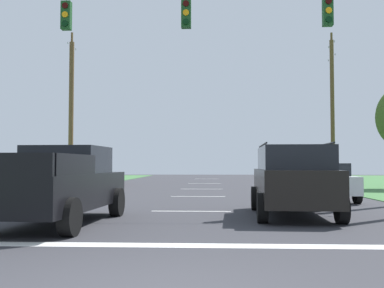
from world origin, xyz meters
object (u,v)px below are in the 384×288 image
suv_black (293,179)px  distant_car_oncoming (95,174)px  overhead_signal_span (186,79)px  utility_pole_far_right (332,108)px  utility_pole_mid_left (71,112)px  distant_car_crossing_white (323,181)px  pickup_truck (59,185)px

suv_black → distant_car_oncoming: size_ratio=1.10×
overhead_signal_span → utility_pole_far_right: 18.26m
overhead_signal_span → utility_pole_mid_left: utility_pole_mid_left is taller
distant_car_oncoming → distant_car_crossing_white: bearing=-45.9°
utility_pole_far_right → utility_pole_mid_left: utility_pole_mid_left is taller
utility_pole_mid_left → overhead_signal_span: bearing=-60.3°
distant_car_crossing_white → distant_car_oncoming: 18.79m
distant_car_oncoming → utility_pole_mid_left: utility_pole_mid_left is taller
pickup_truck → utility_pole_far_right: (11.85, 19.42, 4.28)m
pickup_truck → utility_pole_mid_left: size_ratio=0.52×
suv_black → utility_pole_far_right: utility_pole_far_right is taller
pickup_truck → suv_black: (6.11, 1.91, 0.09)m
suv_black → utility_pole_far_right: (5.74, 17.51, 4.19)m
distant_car_oncoming → utility_pole_far_right: utility_pole_far_right is taller
pickup_truck → suv_black: 6.41m
suv_black → utility_pole_far_right: size_ratio=0.47×
distant_car_crossing_white → utility_pole_far_right: bearing=73.5°
overhead_signal_span → distant_car_oncoming: size_ratio=3.85×
utility_pole_mid_left → distant_car_oncoming: bearing=65.4°
pickup_truck → distant_car_crossing_white: size_ratio=1.27×
distant_car_oncoming → utility_pole_far_right: (16.57, -1.72, 4.46)m
distant_car_crossing_white → distant_car_oncoming: size_ratio=0.98×
pickup_truck → distant_car_oncoming: 21.66m
utility_pole_far_right → distant_car_crossing_white: bearing=-106.5°
distant_car_oncoming → suv_black: bearing=-60.6°
overhead_signal_span → utility_pole_mid_left: (-8.74, 15.34, 0.76)m
pickup_truck → utility_pole_mid_left: (-5.77, 18.84, 4.07)m
pickup_truck → distant_car_crossing_white: bearing=42.4°
suv_black → utility_pole_mid_left: 21.06m
utility_pole_mid_left → utility_pole_far_right: bearing=1.9°
pickup_truck → distant_car_oncoming: (-4.71, 21.14, -0.18)m
distant_car_crossing_white → utility_pole_mid_left: utility_pole_mid_left is taller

